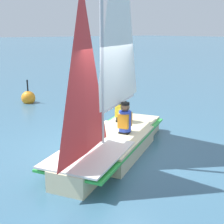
# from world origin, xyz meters

# --- Properties ---
(ground_plane) EXTENTS (260.00, 260.00, 0.00)m
(ground_plane) POSITION_xyz_m (0.00, 0.00, 0.00)
(ground_plane) COLOR #38607A
(sailboat_main) EXTENTS (4.41, 3.32, 5.99)m
(sailboat_main) POSITION_xyz_m (-0.01, -0.01, 0.85)
(sailboat_main) COLOR beige
(sailboat_main) RESTS_ON ground_plane
(sailor_helm) EXTENTS (0.42, 0.41, 1.16)m
(sailor_helm) POSITION_xyz_m (-0.43, -0.04, 0.63)
(sailor_helm) COLOR black
(sailor_helm) RESTS_ON ground_plane
(sailor_crew) EXTENTS (0.42, 0.41, 1.16)m
(sailor_crew) POSITION_xyz_m (-0.99, -0.85, 0.62)
(sailor_crew) COLOR black
(sailor_crew) RESTS_ON ground_plane
(buoy_marker) EXTENTS (0.56, 0.56, 1.01)m
(buoy_marker) POSITION_xyz_m (-0.62, -6.29, 0.20)
(buoy_marker) COLOR orange
(buoy_marker) RESTS_ON ground_plane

